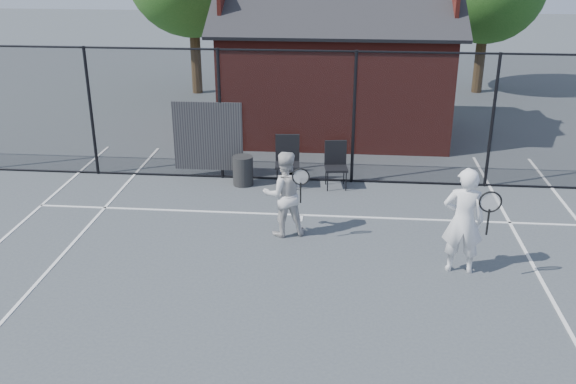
# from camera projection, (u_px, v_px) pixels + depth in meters

# --- Properties ---
(ground) EXTENTS (80.00, 80.00, 0.00)m
(ground) POSITION_uv_depth(u_px,v_px,m) (289.00, 292.00, 10.20)
(ground) COLOR #41474A
(ground) RESTS_ON ground
(court_lines) EXTENTS (11.02, 18.00, 0.01)m
(court_lines) POSITION_uv_depth(u_px,v_px,m) (280.00, 340.00, 8.98)
(court_lines) COLOR white
(court_lines) RESTS_ON ground
(fence) EXTENTS (22.04, 3.00, 3.00)m
(fence) POSITION_uv_depth(u_px,v_px,m) (295.00, 119.00, 14.31)
(fence) COLOR black
(fence) RESTS_ON ground
(clubhouse) EXTENTS (6.50, 4.36, 4.19)m
(clubhouse) POSITION_uv_depth(u_px,v_px,m) (335.00, 76.00, 17.88)
(clubhouse) COLOR maroon
(clubhouse) RESTS_ON ground
(player_front) EXTENTS (0.84, 0.64, 1.84)m
(player_front) POSITION_uv_depth(u_px,v_px,m) (463.00, 221.00, 10.50)
(player_front) COLOR white
(player_front) RESTS_ON ground
(player_back) EXTENTS (0.96, 0.82, 1.64)m
(player_back) POSITION_uv_depth(u_px,v_px,m) (284.00, 194.00, 11.87)
(player_back) COLOR silver
(player_back) RESTS_ON ground
(chair_left) EXTENTS (0.58, 0.60, 1.12)m
(chair_left) POSITION_uv_depth(u_px,v_px,m) (287.00, 163.00, 14.28)
(chair_left) COLOR black
(chair_left) RESTS_ON ground
(chair_right) EXTENTS (0.55, 0.57, 1.02)m
(chair_right) POSITION_uv_depth(u_px,v_px,m) (336.00, 166.00, 14.21)
(chair_right) COLOR black
(chair_right) RESTS_ON ground
(waste_bin) EXTENTS (0.49, 0.49, 0.67)m
(waste_bin) POSITION_uv_depth(u_px,v_px,m) (243.00, 171.00, 14.45)
(waste_bin) COLOR black
(waste_bin) RESTS_ON ground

